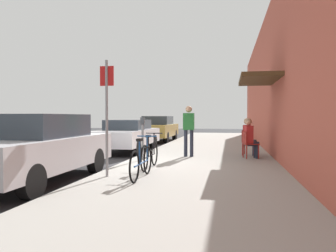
{
  "coord_description": "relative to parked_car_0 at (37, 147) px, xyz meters",
  "views": [
    {
      "loc": [
        3.1,
        -8.75,
        1.46
      ],
      "look_at": [
        0.47,
        4.87,
        1.05
      ],
      "focal_mm": 34.14,
      "sensor_mm": 36.0,
      "label": 1
    }
  ],
  "objects": [
    {
      "name": "parked_car_2",
      "position": [
        0.0,
        12.09,
        -0.01
      ],
      "size": [
        1.8,
        4.4,
        1.49
      ],
      "color": "#A58433",
      "rests_on": "ground_plane"
    },
    {
      "name": "parking_meter",
      "position": [
        1.55,
        3.15,
        0.11
      ],
      "size": [
        0.12,
        0.1,
        1.32
      ],
      "color": "slate",
      "rests_on": "sidewalk_slab"
    },
    {
      "name": "ground_plane",
      "position": [
        1.1,
        2.35,
        -0.77
      ],
      "size": [
        60.0,
        60.0,
        0.0
      ],
      "primitive_type": "plane",
      "color": "#2D2D30"
    },
    {
      "name": "seated_patron_1",
      "position": [
        4.85,
        5.04,
        0.04
      ],
      "size": [
        0.49,
        0.44,
        1.29
      ],
      "color": "#232838",
      "rests_on": "sidewalk_slab"
    },
    {
      "name": "cafe_chair_1",
      "position": [
        4.79,
        5.05,
        -0.15
      ],
      "size": [
        0.53,
        0.53,
        0.87
      ],
      "color": "maroon",
      "rests_on": "sidewalk_slab"
    },
    {
      "name": "building_facade",
      "position": [
        5.75,
        4.34,
        2.01
      ],
      "size": [
        1.4,
        32.0,
        5.57
      ],
      "color": "#BC5442",
      "rests_on": "ground_plane"
    },
    {
      "name": "cafe_chair_0",
      "position": [
        4.79,
        4.14,
        -0.15
      ],
      "size": [
        0.53,
        0.53,
        0.87
      ],
      "color": "maroon",
      "rests_on": "sidewalk_slab"
    },
    {
      "name": "pedestrian_standing",
      "position": [
        2.85,
        4.23,
        0.35
      ],
      "size": [
        0.36,
        0.22,
        1.7
      ],
      "color": "#232838",
      "rests_on": "sidewalk_slab"
    },
    {
      "name": "parked_car_1",
      "position": [
        0.0,
        6.36,
        -0.07
      ],
      "size": [
        1.8,
        4.4,
        1.33
      ],
      "color": "silver",
      "rests_on": "ground_plane"
    },
    {
      "name": "bicycle_1",
      "position": [
        2.18,
        1.58,
        -0.29
      ],
      "size": [
        0.46,
        1.71,
        0.9
      ],
      "color": "black",
      "rests_on": "sidewalk_slab"
    },
    {
      "name": "sidewalk_slab",
      "position": [
        3.35,
        4.35,
        -0.71
      ],
      "size": [
        4.5,
        32.0,
        0.12
      ],
      "primitive_type": "cube",
      "color": "#9E9B93",
      "rests_on": "ground_plane"
    },
    {
      "name": "seated_patron_0",
      "position": [
        4.85,
        4.15,
        0.04
      ],
      "size": [
        0.49,
        0.44,
        1.29
      ],
      "color": "#232838",
      "rests_on": "sidewalk_slab"
    },
    {
      "name": "bicycle_0",
      "position": [
        2.32,
        0.28,
        -0.29
      ],
      "size": [
        0.46,
        1.71,
        0.9
      ],
      "color": "black",
      "rests_on": "sidewalk_slab"
    },
    {
      "name": "parked_car_0",
      "position": [
        0.0,
        0.0,
        0.0
      ],
      "size": [
        1.8,
        4.4,
        1.52
      ],
      "color": "#B7B7BC",
      "rests_on": "ground_plane"
    },
    {
      "name": "street_sign",
      "position": [
        1.5,
        0.35,
        0.87
      ],
      "size": [
        0.32,
        0.06,
        2.6
      ],
      "color": "gray",
      "rests_on": "sidewalk_slab"
    }
  ]
}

